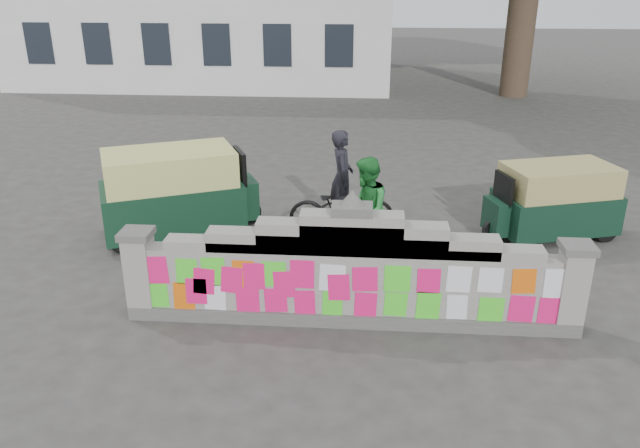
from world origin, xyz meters
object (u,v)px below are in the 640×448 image
object	(u,v)px
pedestrian	(366,211)
rickshaw_right	(553,200)
rickshaw_left	(176,191)
cyclist_bike	(342,207)
cyclist_rider	(342,189)

from	to	relation	value
pedestrian	rickshaw_right	distance (m)	3.75
rickshaw_left	rickshaw_right	world-z (taller)	rickshaw_left
cyclist_bike	cyclist_rider	world-z (taller)	cyclist_rider
cyclist_bike	rickshaw_right	bearing A→B (deg)	-93.61
cyclist_bike	pedestrian	world-z (taller)	pedestrian
cyclist_bike	cyclist_rider	distance (m)	0.36
pedestrian	cyclist_rider	bearing A→B (deg)	-158.53
cyclist_rider	rickshaw_left	bearing A→B (deg)	88.88
cyclist_rider	rickshaw_right	world-z (taller)	cyclist_rider
cyclist_bike	pedestrian	xyz separation A→B (m)	(0.46, -1.18, 0.40)
cyclist_rider	pedestrian	xyz separation A→B (m)	(0.46, -1.18, 0.04)
pedestrian	rickshaw_right	xyz separation A→B (m)	(3.49, 1.35, -0.20)
cyclist_bike	rickshaw_right	distance (m)	3.96
cyclist_bike	rickshaw_right	size ratio (longest dim) A/B	0.77
cyclist_rider	rickshaw_right	xyz separation A→B (m)	(3.95, 0.17, -0.17)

